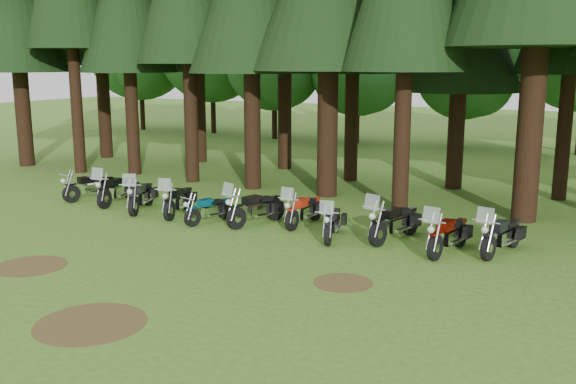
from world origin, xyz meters
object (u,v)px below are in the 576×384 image
motorcycle_6 (304,211)px  motorcycle_0 (91,188)px  motorcycle_5 (256,209)px  motorcycle_10 (501,236)px  motorcycle_2 (141,197)px  motorcycle_7 (332,224)px  motorcycle_1 (118,190)px  motorcycle_8 (394,223)px  motorcycle_3 (179,201)px  motorcycle_9 (448,236)px  motorcycle_4 (209,210)px

motorcycle_6 → motorcycle_0: bearing=-175.8°
motorcycle_5 → motorcycle_6: (1.38, 0.62, -0.03)m
motorcycle_10 → motorcycle_2: bearing=-163.6°
motorcycle_5 → motorcycle_7: (2.80, -0.40, -0.05)m
motorcycle_1 → motorcycle_0: bearing=168.7°
motorcycle_10 → motorcycle_8: bearing=-164.8°
motorcycle_3 → motorcycle_9: 9.09m
motorcycle_3 → motorcycle_9: size_ratio=0.98×
motorcycle_5 → motorcycle_8: bearing=21.7°
motorcycle_7 → motorcycle_8: size_ratio=0.88×
motorcycle_0 → motorcycle_3: (4.43, -0.50, 0.03)m
motorcycle_5 → motorcycle_6: motorcycle_5 is taller
motorcycle_4 → motorcycle_8: bearing=22.5°
motorcycle_1 → motorcycle_2: size_ratio=1.04×
motorcycle_4 → motorcycle_8: (5.92, 0.72, 0.11)m
motorcycle_1 → motorcycle_5: 5.99m
motorcycle_2 → motorcycle_6: bearing=-14.3°
motorcycle_6 → motorcycle_4: bearing=-156.5°
motorcycle_1 → motorcycle_7: 8.81m
motorcycle_2 → motorcycle_8: (8.96, 0.42, 0.01)m
motorcycle_0 → motorcycle_3: 4.46m
motorcycle_6 → motorcycle_9: (4.76, -0.91, 0.03)m
motorcycle_1 → motorcycle_3: (3.03, -0.40, -0.02)m
motorcycle_0 → motorcycle_4: 5.99m
motorcycle_10 → motorcycle_1: bearing=-165.8°
motorcycle_2 → motorcycle_5: (4.51, 0.15, 0.00)m
motorcycle_6 → motorcycle_10: size_ratio=0.96×
motorcycle_4 → motorcycle_6: motorcycle_6 is taller
motorcycle_1 → motorcycle_8: size_ratio=0.99×
motorcycle_5 → motorcycle_6: size_ratio=1.05×
motorcycle_2 → motorcycle_0: bearing=147.0°
motorcycle_4 → motorcycle_5: motorcycle_5 is taller
motorcycle_2 → motorcycle_9: bearing=-22.6°
motorcycle_5 → motorcycle_10: 7.42m
motorcycle_9 → motorcycle_6: bearing=179.7°
motorcycle_3 → motorcycle_6: bearing=-4.9°
motorcycle_5 → motorcycle_10: bearing=20.7°
motorcycle_7 → motorcycle_0: bearing=161.2°
motorcycle_5 → motorcycle_10: size_ratio=1.01×
motorcycle_3 → motorcycle_7: (5.75, -0.31, -0.03)m
motorcycle_1 → motorcycle_7: size_ratio=1.12×
motorcycle_8 → motorcycle_10: size_ratio=1.05×
motorcycle_0 → motorcycle_7: size_ratio=1.00×
motorcycle_6 → motorcycle_10: (6.04, -0.31, 0.02)m
motorcycle_0 → motorcycle_2: size_ratio=0.93×
motorcycle_4 → motorcycle_10: size_ratio=0.82×
motorcycle_4 → motorcycle_10: 8.91m
motorcycle_8 → motorcycle_9: size_ratio=1.03×
motorcycle_5 → motorcycle_0: bearing=-164.9°
motorcycle_1 → motorcycle_10: size_ratio=1.03×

